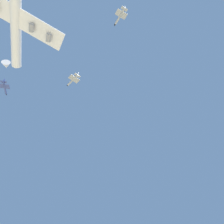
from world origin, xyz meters
The scene contains 5 objects.
carrier_jet centered at (40.30, 110.25, 132.09)m, with size 77.97×60.22×22.02m.
chase_jet_lead centered at (103.01, 98.15, 136.42)m, with size 14.76×9.84×4.00m.
chase_jet_left_wing centered at (9.15, 55.11, 157.27)m, with size 15.29×8.52×4.00m.
chase_jet_right_wing centered at (49.03, 119.26, 166.39)m, with size 14.86×9.62×4.00m.
chase_jet_trailing centered at (61.73, 59.41, 134.60)m, with size 15.22×8.36×4.00m.
Camera 1 is at (-33.30, 95.24, 3.82)m, focal length 33.87 mm.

